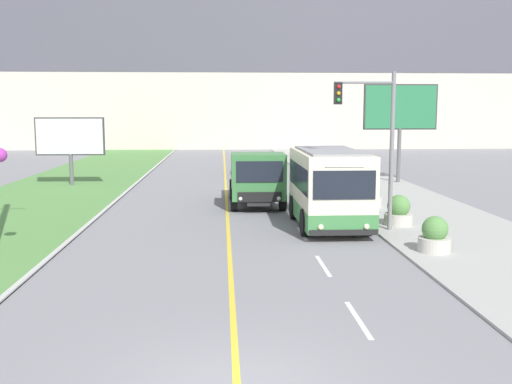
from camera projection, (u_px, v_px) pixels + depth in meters
lane_marking_centre at (253, 345)px, 11.73m from camera, size 2.88×140.00×0.01m
apartment_block_background at (223, 42)px, 72.00m from camera, size 80.00×8.04×25.42m
city_bus at (329, 188)px, 23.38m from camera, size 2.61×5.93×3.06m
dump_truck at (257, 180)px, 28.26m from camera, size 2.53×6.45×2.61m
car_distant at (248, 165)px, 42.48m from camera, size 1.80×4.30×1.45m
traffic_light_mast at (375, 131)px, 22.12m from camera, size 2.28×0.32×5.98m
billboard_large at (400, 110)px, 37.09m from camera, size 4.60×0.24×6.17m
billboard_small at (70, 138)px, 36.23m from camera, size 4.13×0.24×4.14m
planter_round_near at (435, 236)px, 19.05m from camera, size 1.03×1.03×1.15m
planter_round_second at (398, 212)px, 23.49m from camera, size 1.11×1.11×1.20m
planter_round_third at (370, 196)px, 27.92m from camera, size 1.10×1.10×1.19m
planter_round_far at (351, 184)px, 32.35m from camera, size 1.05×1.05×1.20m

